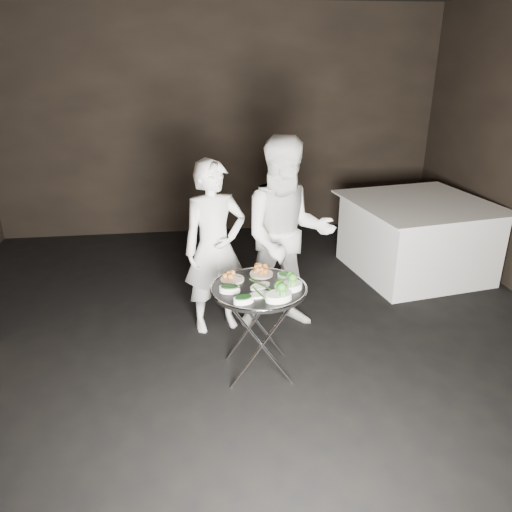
{
  "coord_description": "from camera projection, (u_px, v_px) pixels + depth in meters",
  "views": [
    {
      "loc": [
        -0.39,
        -3.37,
        2.41
      ],
      "look_at": [
        0.08,
        0.13,
        0.95
      ],
      "focal_mm": 35.0,
      "sensor_mm": 36.0,
      "label": 1
    }
  ],
  "objects": [
    {
      "name": "asparagus_plate_a",
      "position": [
        260.0,
        285.0,
        3.76
      ],
      "size": [
        0.2,
        0.18,
        0.04
      ],
      "rotation": [
        0.0,
        0.0,
        0.58
      ],
      "color": "silver",
      "rests_on": "serving_tray"
    },
    {
      "name": "floor",
      "position": [
        249.0,
        373.0,
        4.07
      ],
      "size": [
        6.0,
        7.0,
        0.05
      ],
      "primitive_type": "cube",
      "color": "black",
      "rests_on": "ground"
    },
    {
      "name": "asparagus_plate_b",
      "position": [
        259.0,
        294.0,
        3.63
      ],
      "size": [
        0.19,
        0.14,
        0.03
      ],
      "rotation": [
        0.0,
        0.0,
        0.29
      ],
      "color": "silver",
      "rests_on": "serving_tray"
    },
    {
      "name": "serving_utensils",
      "position": [
        260.0,
        278.0,
        3.81
      ],
      "size": [
        0.57,
        0.43,
        0.01
      ],
      "color": "silver",
      "rests_on": "serving_tray"
    },
    {
      "name": "spinach_bowl_b",
      "position": [
        244.0,
        299.0,
        3.53
      ],
      "size": [
        0.17,
        0.14,
        0.06
      ],
      "rotation": [
        0.0,
        0.0,
        0.28
      ],
      "color": "silver",
      "rests_on": "serving_tray"
    },
    {
      "name": "tray_stand",
      "position": [
        259.0,
        327.0,
        3.9
      ],
      "size": [
        0.5,
        0.42,
        0.74
      ],
      "rotation": [
        0.0,
        0.0,
        -0.16
      ],
      "color": "silver",
      "rests_on": "floor"
    },
    {
      "name": "serving_tray",
      "position": [
        259.0,
        289.0,
        3.77
      ],
      "size": [
        0.74,
        0.74,
        0.04
      ],
      "color": "black",
      "rests_on": "tray_stand"
    },
    {
      "name": "potato_plate_b",
      "position": [
        261.0,
        272.0,
        3.97
      ],
      "size": [
        0.19,
        0.19,
        0.07
      ],
      "rotation": [
        0.0,
        0.0,
        0.06
      ],
      "color": "beige",
      "rests_on": "serving_tray"
    },
    {
      "name": "wall_back",
      "position": [
        218.0,
        124.0,
        6.72
      ],
      "size": [
        6.0,
        0.05,
        3.0
      ],
      "primitive_type": "cube",
      "color": "black",
      "rests_on": "floor"
    },
    {
      "name": "spinach_bowl_a",
      "position": [
        230.0,
        288.0,
        3.69
      ],
      "size": [
        0.17,
        0.13,
        0.06
      ],
      "rotation": [
        0.0,
        0.0,
        -0.18
      ],
      "color": "silver",
      "rests_on": "serving_tray"
    },
    {
      "name": "waiter_left",
      "position": [
        215.0,
        248.0,
        4.42
      ],
      "size": [
        0.65,
        0.52,
        1.58
      ],
      "primitive_type": "imported",
      "rotation": [
        0.0,
        0.0,
        0.26
      ],
      "color": "silver",
      "rests_on": "floor"
    },
    {
      "name": "potato_plate_a",
      "position": [
        232.0,
        277.0,
        3.87
      ],
      "size": [
        0.19,
        0.19,
        0.07
      ],
      "rotation": [
        0.0,
        0.0,
        -0.37
      ],
      "color": "beige",
      "rests_on": "serving_tray"
    },
    {
      "name": "greens_bowl",
      "position": [
        284.0,
        275.0,
        3.9
      ],
      "size": [
        0.11,
        0.11,
        0.06
      ],
      "rotation": [
        0.0,
        0.0,
        0.1
      ],
      "color": "silver",
      "rests_on": "serving_tray"
    },
    {
      "name": "dining_table",
      "position": [
        416.0,
        237.0,
        5.72
      ],
      "size": [
        1.49,
        1.49,
        0.85
      ],
      "rotation": [
        0.0,
        0.0,
        0.16
      ],
      "color": "white",
      "rests_on": "floor"
    },
    {
      "name": "broccoli_bowl_b",
      "position": [
        279.0,
        295.0,
        3.57
      ],
      "size": [
        0.24,
        0.2,
        0.08
      ],
      "rotation": [
        0.0,
        0.0,
        0.33
      ],
      "color": "silver",
      "rests_on": "serving_tray"
    },
    {
      "name": "waiter_right",
      "position": [
        287.0,
        236.0,
        4.43
      ],
      "size": [
        0.87,
        0.68,
        1.77
      ],
      "primitive_type": "imported",
      "rotation": [
        0.0,
        0.0,
        -0.01
      ],
      "color": "silver",
      "rests_on": "floor"
    },
    {
      "name": "broccoli_bowl_a",
      "position": [
        290.0,
        285.0,
        3.73
      ],
      "size": [
        0.23,
        0.19,
        0.08
      ],
      "rotation": [
        0.0,
        0.0,
        0.34
      ],
      "color": "silver",
      "rests_on": "serving_tray"
    }
  ]
}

